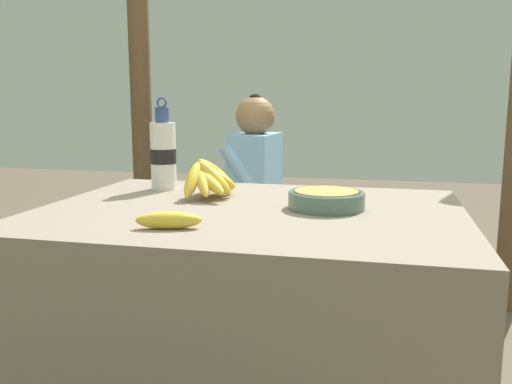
# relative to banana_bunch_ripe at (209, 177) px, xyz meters

# --- Properties ---
(market_counter) EXTENTS (1.22, 0.92, 0.78)m
(market_counter) POSITION_rel_banana_bunch_ripe_xyz_m (0.17, -0.14, -0.46)
(market_counter) COLOR gray
(market_counter) RESTS_ON ground_plane
(banana_bunch_ripe) EXTENTS (0.16, 0.26, 0.14)m
(banana_bunch_ripe) POSITION_rel_banana_bunch_ripe_xyz_m (0.00, 0.00, 0.00)
(banana_bunch_ripe) COLOR #4C381E
(banana_bunch_ripe) RESTS_ON market_counter
(serving_bowl) EXTENTS (0.22, 0.22, 0.05)m
(serving_bowl) POSITION_rel_banana_bunch_ripe_xyz_m (0.39, -0.10, -0.04)
(serving_bowl) COLOR #4C6B5B
(serving_bowl) RESTS_ON market_counter
(water_bottle) EXTENTS (0.09, 0.09, 0.32)m
(water_bottle) POSITION_rel_banana_bunch_ripe_xyz_m (-0.20, 0.12, 0.06)
(water_bottle) COLOR white
(water_bottle) RESTS_ON market_counter
(loose_banana_front) EXTENTS (0.17, 0.08, 0.04)m
(loose_banana_front) POSITION_rel_banana_bunch_ripe_xyz_m (0.04, -0.44, -0.04)
(loose_banana_front) COLOR gold
(loose_banana_front) RESTS_ON market_counter
(wooden_bench) EXTENTS (1.38, 0.32, 0.44)m
(wooden_bench) POSITION_rel_banana_bunch_ripe_xyz_m (0.18, 1.07, -0.49)
(wooden_bench) COLOR #4C3823
(wooden_bench) RESTS_ON ground_plane
(seated_vendor) EXTENTS (0.42, 0.40, 1.12)m
(seated_vendor) POSITION_rel_banana_bunch_ripe_xyz_m (-0.14, 1.04, -0.20)
(seated_vendor) COLOR #473828
(seated_vendor) RESTS_ON ground_plane
(banana_bunch_green) EXTENTS (0.16, 0.25, 0.12)m
(banana_bunch_green) POSITION_rel_banana_bunch_ripe_xyz_m (0.59, 1.06, -0.35)
(banana_bunch_green) COLOR #4C381E
(banana_bunch_green) RESTS_ON wooden_bench
(support_post_near) EXTENTS (0.12, 0.12, 2.30)m
(support_post_near) POSITION_rel_banana_bunch_ripe_xyz_m (-0.85, 1.32, 0.30)
(support_post_near) COLOR brown
(support_post_near) RESTS_ON ground_plane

